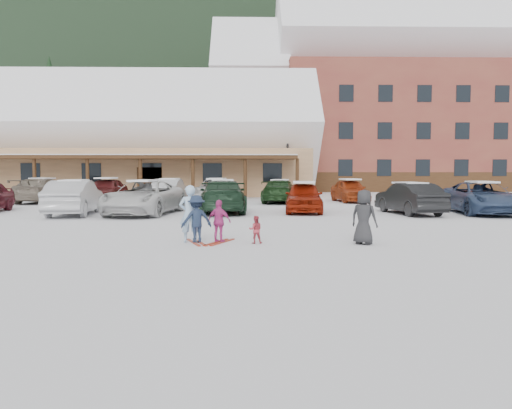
{
  "coord_description": "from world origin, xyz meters",
  "views": [
    {
      "loc": [
        -0.03,
        -13.62,
        2.02
      ],
      "look_at": [
        0.3,
        1.0,
        1.0
      ],
      "focal_mm": 35.0,
      "sensor_mm": 36.0,
      "label": 1
    }
  ],
  "objects_px": {
    "toddler_red": "(256,230)",
    "parked_car_1": "(74,198)",
    "child_navy": "(196,219)",
    "parked_car_3": "(223,196)",
    "parked_car_4": "(304,197)",
    "parked_car_8": "(106,190)",
    "lamp_post": "(288,154)",
    "parked_car_5": "(409,198)",
    "alpine_hotel": "(383,105)",
    "parked_car_10": "(217,191)",
    "parked_car_11": "(280,191)",
    "parked_car_2": "(144,197)",
    "child_magenta": "(219,221)",
    "parked_car_6": "(481,198)",
    "adult_skier": "(190,214)",
    "parked_car_7": "(43,190)",
    "bystander_dark": "(364,217)",
    "parked_car_12": "(350,190)",
    "day_lodge": "(136,146)",
    "parked_car_9": "(170,190)"
  },
  "relations": [
    {
      "from": "child_navy",
      "to": "parked_car_3",
      "type": "height_order",
      "value": "parked_car_3"
    },
    {
      "from": "lamp_post",
      "to": "parked_car_1",
      "type": "bearing_deg",
      "value": -124.46
    },
    {
      "from": "child_navy",
      "to": "day_lodge",
      "type": "bearing_deg",
      "value": -93.6
    },
    {
      "from": "alpine_hotel",
      "to": "adult_skier",
      "type": "xyz_separation_m",
      "value": [
        -15.84,
        -37.77,
        -7.83
      ]
    },
    {
      "from": "parked_car_7",
      "to": "parked_car_12",
      "type": "xyz_separation_m",
      "value": [
        19.05,
        0.25,
        -0.03
      ]
    },
    {
      "from": "adult_skier",
      "to": "parked_car_6",
      "type": "bearing_deg",
      "value": -153.11
    },
    {
      "from": "alpine_hotel",
      "to": "bystander_dark",
      "type": "xyz_separation_m",
      "value": [
        -11.08,
        -38.27,
        -7.89
      ]
    },
    {
      "from": "adult_skier",
      "to": "toddler_red",
      "type": "relative_size",
      "value": 2.1
    },
    {
      "from": "parked_car_4",
      "to": "parked_car_11",
      "type": "bearing_deg",
      "value": 101.01
    },
    {
      "from": "parked_car_8",
      "to": "alpine_hotel",
      "type": "bearing_deg",
      "value": 44.65
    },
    {
      "from": "parked_car_3",
      "to": "parked_car_2",
      "type": "bearing_deg",
      "value": 11.7
    },
    {
      "from": "lamp_post",
      "to": "parked_car_3",
      "type": "distance_m",
      "value": 15.61
    },
    {
      "from": "day_lodge",
      "to": "adult_skier",
      "type": "bearing_deg",
      "value": -74.99
    },
    {
      "from": "parked_car_3",
      "to": "parked_car_7",
      "type": "bearing_deg",
      "value": -35.94
    },
    {
      "from": "parked_car_8",
      "to": "child_navy",
      "type": "bearing_deg",
      "value": -65.01
    },
    {
      "from": "parked_car_2",
      "to": "parked_car_5",
      "type": "distance_m",
      "value": 12.07
    },
    {
      "from": "child_magenta",
      "to": "parked_car_10",
      "type": "height_order",
      "value": "parked_car_10"
    },
    {
      "from": "parked_car_5",
      "to": "parked_car_6",
      "type": "distance_m",
      "value": 3.39
    },
    {
      "from": "toddler_red",
      "to": "child_magenta",
      "type": "distance_m",
      "value": 1.04
    },
    {
      "from": "lamp_post",
      "to": "adult_skier",
      "type": "xyz_separation_m",
      "value": [
        -4.82,
        -24.5,
        -2.44
      ]
    },
    {
      "from": "parked_car_10",
      "to": "parked_car_11",
      "type": "xyz_separation_m",
      "value": [
        3.85,
        0.54,
        -0.04
      ]
    },
    {
      "from": "parked_car_2",
      "to": "parked_car_8",
      "type": "bearing_deg",
      "value": 124.63
    },
    {
      "from": "lamp_post",
      "to": "child_navy",
      "type": "distance_m",
      "value": 25.21
    },
    {
      "from": "parked_car_9",
      "to": "child_navy",
      "type": "bearing_deg",
      "value": 103.99
    },
    {
      "from": "parked_car_5",
      "to": "parked_car_10",
      "type": "distance_m",
      "value": 11.85
    },
    {
      "from": "bystander_dark",
      "to": "parked_car_12",
      "type": "distance_m",
      "value": 18.14
    },
    {
      "from": "child_navy",
      "to": "parked_car_8",
      "type": "bearing_deg",
      "value": -86.11
    },
    {
      "from": "lamp_post",
      "to": "child_magenta",
      "type": "distance_m",
      "value": 25.08
    },
    {
      "from": "adult_skier",
      "to": "parked_car_7",
      "type": "relative_size",
      "value": 0.31
    },
    {
      "from": "adult_skier",
      "to": "parked_car_10",
      "type": "distance_m",
      "value": 16.1
    },
    {
      "from": "day_lodge",
      "to": "parked_car_5",
      "type": "relative_size",
      "value": 6.72
    },
    {
      "from": "toddler_red",
      "to": "parked_car_6",
      "type": "relative_size",
      "value": 0.14
    },
    {
      "from": "parked_car_7",
      "to": "parked_car_12",
      "type": "relative_size",
      "value": 1.23
    },
    {
      "from": "parked_car_1",
      "to": "parked_car_5",
      "type": "distance_m",
      "value": 15.13
    },
    {
      "from": "child_navy",
      "to": "parked_car_6",
      "type": "distance_m",
      "value": 15.13
    },
    {
      "from": "parked_car_2",
      "to": "lamp_post",
      "type": "bearing_deg",
      "value": 72.21
    },
    {
      "from": "parked_car_12",
      "to": "parked_car_11",
      "type": "bearing_deg",
      "value": -176.46
    },
    {
      "from": "day_lodge",
      "to": "parked_car_2",
      "type": "bearing_deg",
      "value": -76.92
    },
    {
      "from": "toddler_red",
      "to": "parked_car_6",
      "type": "distance_m",
      "value": 13.94
    },
    {
      "from": "lamp_post",
      "to": "bystander_dark",
      "type": "bearing_deg",
      "value": -90.15
    },
    {
      "from": "child_magenta",
      "to": "parked_car_10",
      "type": "bearing_deg",
      "value": -62.22
    },
    {
      "from": "parked_car_11",
      "to": "parked_car_6",
      "type": "bearing_deg",
      "value": 147.36
    },
    {
      "from": "child_magenta",
      "to": "parked_car_7",
      "type": "bearing_deg",
      "value": -31.38
    },
    {
      "from": "toddler_red",
      "to": "parked_car_1",
      "type": "xyz_separation_m",
      "value": [
        -7.93,
        8.86,
        0.39
      ]
    },
    {
      "from": "toddler_red",
      "to": "parked_car_3",
      "type": "bearing_deg",
      "value": -81.92
    },
    {
      "from": "adult_skier",
      "to": "parked_car_3",
      "type": "distance_m",
      "value": 9.73
    },
    {
      "from": "adult_skier",
      "to": "parked_car_4",
      "type": "bearing_deg",
      "value": -122.47
    },
    {
      "from": "parked_car_4",
      "to": "parked_car_8",
      "type": "xyz_separation_m",
      "value": [
        -11.29,
        7.21,
        0.04
      ]
    },
    {
      "from": "parked_car_8",
      "to": "parked_car_12",
      "type": "relative_size",
      "value": 1.06
    },
    {
      "from": "child_navy",
      "to": "parked_car_6",
      "type": "relative_size",
      "value": 0.25
    }
  ]
}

